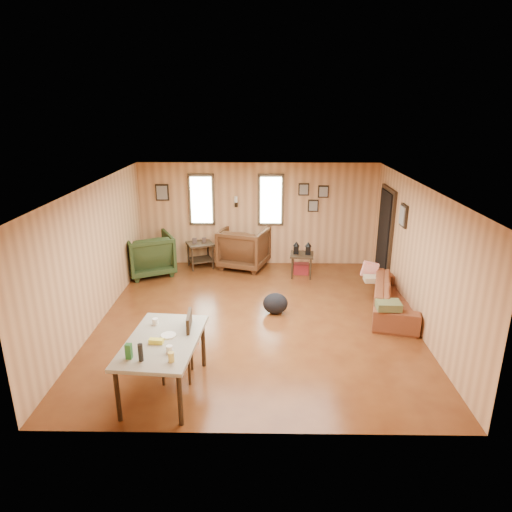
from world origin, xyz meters
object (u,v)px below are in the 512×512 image
Objects in this scene: sofa at (396,292)px; dining_table at (162,345)px; recliner_green at (149,252)px; side_table at (302,253)px; recliner_brown at (244,246)px; end_table at (200,251)px.

sofa is 1.25× the size of dining_table.
recliner_green is 3.41m from side_table.
sofa is at bearing 38.76° from dining_table.
dining_table reaches higher than side_table.
recliner_green reaches higher than side_table.
recliner_brown is 0.66× the size of dining_table.
sofa is at bearing -48.77° from side_table.
recliner_brown reaches higher than sofa.
recliner_green is at bearing 83.77° from sofa.
end_table is at bearing 96.83° from dining_table.
side_table reaches higher than end_table.
side_table is at bearing 152.24° from recliner_green.
dining_table is at bearing -88.06° from end_table.
dining_table is (1.25, -4.41, 0.19)m from recliner_green.
dining_table is (0.17, -4.88, 0.29)m from end_table.
end_table is at bearing 176.78° from recliner_green.
end_table is 2.39m from side_table.
side_table is at bearing 55.83° from sofa.
end_table is at bearing 166.58° from side_table.
side_table reaches higher than sofa.
recliner_green is 1.40× the size of end_table.
recliner_green is at bearing 110.74° from dining_table.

